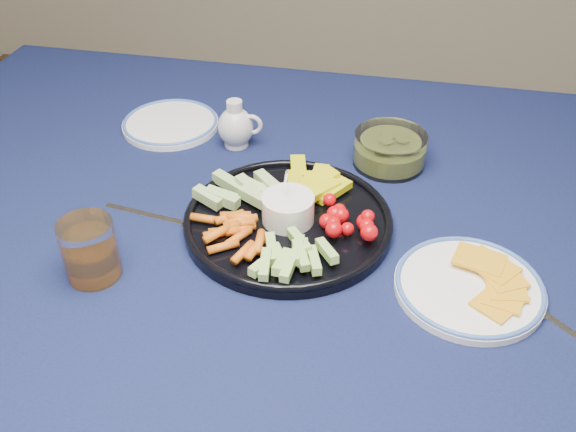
% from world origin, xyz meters
% --- Properties ---
extents(dining_table, '(1.67, 1.07, 0.75)m').
position_xyz_m(dining_table, '(0.00, 0.00, 0.66)').
color(dining_table, '#4F2F1A').
rests_on(dining_table, ground).
extents(crudite_platter, '(0.33, 0.33, 0.11)m').
position_xyz_m(crudite_platter, '(-0.04, -0.04, 0.76)').
color(crudite_platter, black).
rests_on(crudite_platter, dining_table).
extents(creamer_pitcher, '(0.08, 0.07, 0.09)m').
position_xyz_m(creamer_pitcher, '(-0.18, 0.18, 0.79)').
color(creamer_pitcher, silver).
rests_on(creamer_pitcher, dining_table).
extents(pickle_bowl, '(0.13, 0.13, 0.06)m').
position_xyz_m(pickle_bowl, '(0.10, 0.17, 0.77)').
color(pickle_bowl, white).
rests_on(pickle_bowl, dining_table).
extents(cheese_plate, '(0.21, 0.21, 0.02)m').
position_xyz_m(cheese_plate, '(0.24, -0.13, 0.76)').
color(cheese_plate, white).
rests_on(cheese_plate, dining_table).
extents(juice_tumbler, '(0.08, 0.08, 0.09)m').
position_xyz_m(juice_tumbler, '(-0.29, -0.21, 0.79)').
color(juice_tumbler, white).
rests_on(juice_tumbler, dining_table).
extents(fork_left, '(0.18, 0.04, 0.00)m').
position_xyz_m(fork_left, '(-0.24, -0.07, 0.75)').
color(fork_left, white).
rests_on(fork_left, dining_table).
extents(fork_right, '(0.15, 0.13, 0.00)m').
position_xyz_m(fork_right, '(0.36, -0.19, 0.75)').
color(fork_right, white).
rests_on(fork_right, dining_table).
extents(side_plate_extra, '(0.19, 0.19, 0.02)m').
position_xyz_m(side_plate_extra, '(-0.33, 0.22, 0.75)').
color(side_plate_extra, white).
rests_on(side_plate_extra, dining_table).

